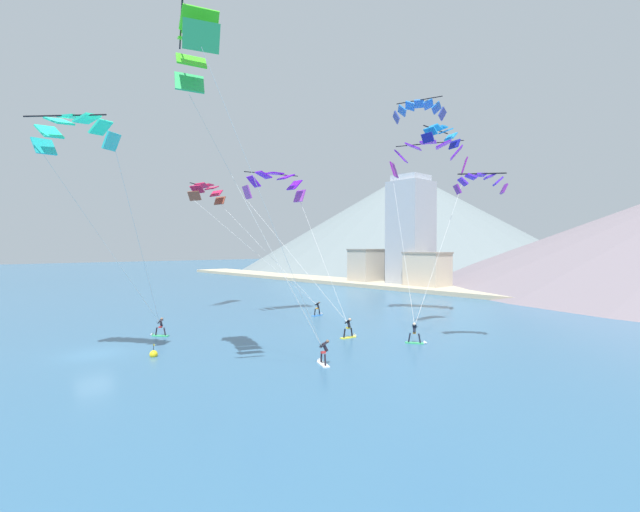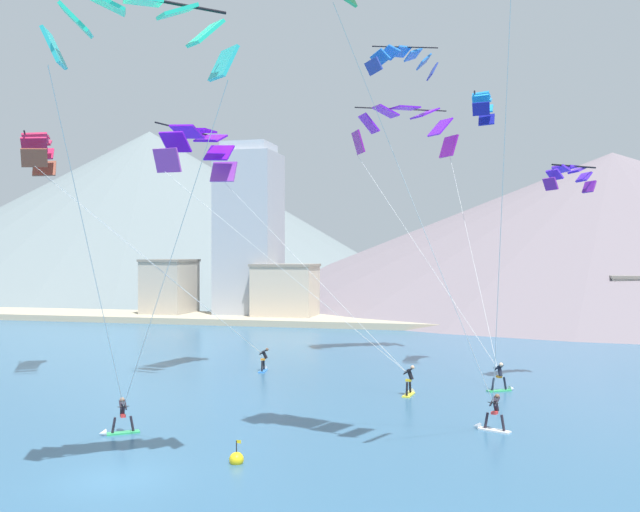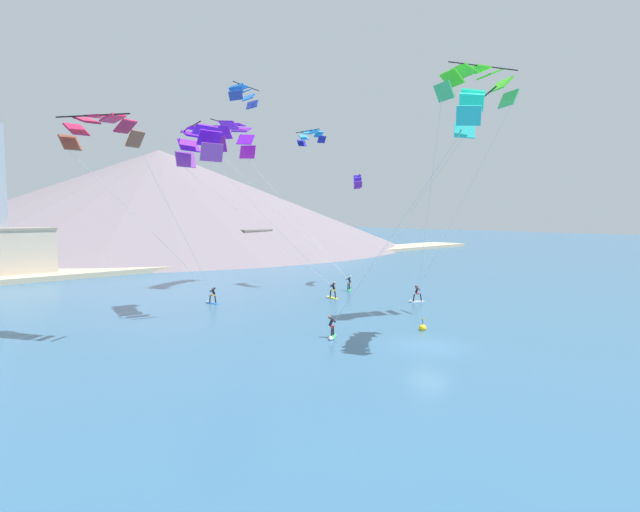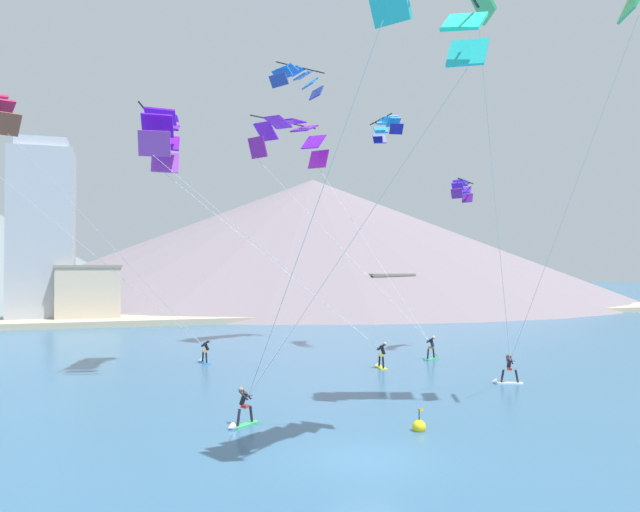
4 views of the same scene
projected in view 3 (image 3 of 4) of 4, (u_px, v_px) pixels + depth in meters
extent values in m
plane|color=#336084|center=(428.00, 346.00, 32.96)|extent=(400.00, 400.00, 0.00)
cube|color=#33B266|center=(349.00, 290.00, 56.58)|extent=(1.45, 1.14, 0.07)
cylinder|color=black|center=(348.00, 287.00, 56.16)|extent=(0.28, 0.24, 0.75)
cylinder|color=black|center=(349.00, 286.00, 56.92)|extent=(0.28, 0.24, 0.75)
cube|color=orange|center=(349.00, 283.00, 56.51)|extent=(0.37, 0.39, 0.12)
cylinder|color=black|center=(349.00, 280.00, 56.46)|extent=(0.40, 0.46, 0.64)
cylinder|color=black|center=(348.00, 279.00, 56.35)|extent=(0.36, 0.50, 0.41)
cylinder|color=black|center=(349.00, 278.00, 56.58)|extent=(0.36, 0.50, 0.41)
cylinder|color=black|center=(347.00, 279.00, 56.52)|extent=(0.46, 0.30, 0.03)
sphere|color=beige|center=(351.00, 277.00, 56.39)|extent=(0.23, 0.23, 0.23)
cone|color=white|center=(350.00, 288.00, 57.41)|extent=(0.45, 0.46, 0.36)
cube|color=white|center=(417.00, 301.00, 49.37)|extent=(1.49, 0.99, 0.07)
cylinder|color=#231E28|center=(421.00, 297.00, 49.47)|extent=(0.27, 0.21, 0.73)
cylinder|color=#231E28|center=(414.00, 298.00, 49.21)|extent=(0.27, 0.21, 0.73)
cube|color=red|center=(417.00, 294.00, 49.30)|extent=(0.34, 0.37, 0.12)
cylinder|color=#231E28|center=(417.00, 290.00, 49.39)|extent=(0.38, 0.50, 0.62)
cylinder|color=#231E28|center=(418.00, 288.00, 49.32)|extent=(0.29, 0.51, 0.40)
cylinder|color=#231E28|center=(416.00, 289.00, 49.24)|extent=(0.29, 0.51, 0.40)
cylinder|color=black|center=(418.00, 289.00, 49.11)|extent=(0.49, 0.24, 0.03)
sphere|color=brown|center=(416.00, 286.00, 49.53)|extent=(0.22, 0.22, 0.22)
cone|color=white|center=(410.00, 301.00, 49.09)|extent=(0.42, 0.45, 0.36)
cube|color=yellow|center=(333.00, 298.00, 51.39)|extent=(0.60, 1.48, 0.07)
cylinder|color=black|center=(335.00, 295.00, 51.03)|extent=(0.15, 0.26, 0.75)
cylinder|color=black|center=(330.00, 294.00, 51.67)|extent=(0.15, 0.26, 0.75)
cube|color=yellow|center=(333.00, 290.00, 51.32)|extent=(0.34, 0.27, 0.12)
cylinder|color=black|center=(333.00, 287.00, 51.34)|extent=(0.44, 0.27, 0.64)
cylinder|color=black|center=(333.00, 285.00, 51.17)|extent=(0.55, 0.14, 0.42)
cylinder|color=black|center=(332.00, 285.00, 51.36)|extent=(0.55, 0.14, 0.42)
cylinder|color=black|center=(331.00, 286.00, 51.16)|extent=(0.09, 0.52, 0.03)
sphere|color=tan|center=(335.00, 283.00, 51.39)|extent=(0.23, 0.23, 0.23)
cone|color=white|center=(328.00, 296.00, 52.08)|extent=(0.39, 0.34, 0.36)
cube|color=#33B266|center=(332.00, 337.00, 35.26)|extent=(1.41, 1.23, 0.07)
cylinder|color=#231E28|center=(333.00, 330.00, 35.62)|extent=(0.25, 0.23, 0.69)
cylinder|color=#231E28|center=(332.00, 333.00, 34.84)|extent=(0.25, 0.23, 0.69)
cube|color=red|center=(332.00, 326.00, 35.20)|extent=(0.35, 0.36, 0.12)
cylinder|color=#231E28|center=(331.00, 322.00, 35.18)|extent=(0.40, 0.43, 0.59)
cylinder|color=#231E28|center=(333.00, 319.00, 35.26)|extent=(0.36, 0.44, 0.38)
cylinder|color=#231E28|center=(332.00, 320.00, 35.04)|extent=(0.36, 0.44, 0.38)
cylinder|color=black|center=(335.00, 320.00, 35.13)|extent=(0.43, 0.34, 0.03)
sphere|color=#9E7051|center=(329.00, 317.00, 35.18)|extent=(0.21, 0.21, 0.21)
cone|color=white|center=(331.00, 339.00, 34.40)|extent=(0.46, 0.47, 0.36)
cube|color=#337FDB|center=(213.00, 303.00, 48.48)|extent=(0.67, 1.49, 0.07)
cylinder|color=black|center=(215.00, 300.00, 48.21)|extent=(0.15, 0.25, 0.71)
cylinder|color=black|center=(210.00, 299.00, 48.69)|extent=(0.15, 0.25, 0.71)
cube|color=orange|center=(213.00, 295.00, 48.41)|extent=(0.33, 0.27, 0.12)
cylinder|color=black|center=(213.00, 292.00, 48.48)|extent=(0.47, 0.28, 0.60)
cylinder|color=black|center=(213.00, 290.00, 48.31)|extent=(0.52, 0.16, 0.39)
cylinder|color=black|center=(212.00, 290.00, 48.45)|extent=(0.52, 0.16, 0.39)
cylinder|color=black|center=(211.00, 291.00, 48.24)|extent=(0.12, 0.52, 0.03)
sphere|color=brown|center=(215.00, 288.00, 48.58)|extent=(0.22, 0.22, 0.22)
cone|color=white|center=(207.00, 301.00, 49.01)|extent=(0.40, 0.35, 0.36)
cube|color=#831797|center=(218.00, 144.00, 55.75)|extent=(1.39, 2.09, 1.73)
cube|color=#7818DE|center=(223.00, 132.00, 56.36)|extent=(1.95, 2.38, 1.49)
cube|color=#7818DE|center=(229.00, 125.00, 57.52)|extent=(2.33, 2.55, 0.97)
cube|color=#7818DE|center=(235.00, 125.00, 59.02)|extent=(2.49, 2.58, 0.29)
cube|color=#7818DE|center=(241.00, 130.00, 60.60)|extent=(2.45, 2.49, 0.97)
cube|color=#7818DE|center=(246.00, 139.00, 61.98)|extent=(2.16, 2.27, 1.49)
cube|color=#831797|center=(248.00, 152.00, 62.91)|extent=(1.66, 1.95, 1.73)
cylinder|color=black|center=(229.00, 124.00, 59.28)|extent=(6.80, 3.24, 0.10)
cylinder|color=silver|center=(283.00, 216.00, 56.10)|extent=(10.42, 10.25, 14.31)
cylinder|color=silver|center=(295.00, 215.00, 59.84)|extent=(3.62, 14.15, 14.31)
cube|color=#34B866|center=(508.00, 99.00, 41.74)|extent=(1.35, 1.93, 1.36)
cube|color=#44DB21|center=(501.00, 85.00, 41.37)|extent=(1.71, 2.07, 1.11)
cube|color=#44DB21|center=(490.00, 74.00, 40.90)|extent=(1.92, 2.16, 0.70)
cube|color=#44DB21|center=(477.00, 69.00, 40.36)|extent=(1.95, 2.19, 0.20)
cube|color=#44DB21|center=(464.00, 71.00, 39.86)|extent=(1.87, 2.17, 0.70)
cube|color=#44DB21|center=(452.00, 78.00, 39.44)|extent=(1.61, 2.10, 1.11)
cube|color=#34B866|center=(444.00, 91.00, 39.18)|extent=(1.22, 1.97, 1.36)
cylinder|color=black|center=(484.00, 66.00, 39.61)|extent=(6.21, 2.64, 0.10)
cylinder|color=silver|center=(461.00, 205.00, 45.49)|extent=(0.66, 8.63, 16.38)
cylinder|color=silver|center=(429.00, 205.00, 44.12)|extent=(6.01, 6.24, 16.38)
cube|color=purple|center=(212.00, 152.00, 39.81)|extent=(1.85, 1.01, 1.46)
cube|color=#6A0ED8|center=(209.00, 138.00, 40.36)|extent=(1.94, 1.46, 1.24)
cube|color=#6A0ED8|center=(205.00, 130.00, 41.28)|extent=(2.00, 1.72, 0.82)
cube|color=#6A0ED8|center=(199.00, 129.00, 42.41)|extent=(2.02, 1.74, 0.25)
cube|color=#6A0ED8|center=(194.00, 134.00, 43.57)|extent=(2.00, 1.62, 0.82)
cube|color=#6A0ED8|center=(189.00, 145.00, 44.57)|extent=(1.95, 1.27, 1.24)
cube|color=purple|center=(185.00, 160.00, 45.23)|extent=(1.88, 0.77, 1.46)
cylinder|color=black|center=(190.00, 127.00, 41.97)|extent=(1.65, 6.32, 0.10)
cylinder|color=silver|center=(279.00, 231.00, 45.44)|extent=(14.33, 1.06, 11.60)
cylinder|color=silver|center=(262.00, 230.00, 48.28)|extent=(13.20, 5.73, 11.60)
cube|color=#29C2C0|center=(465.00, 130.00, 34.56)|extent=(1.46, 1.38, 1.22)
cube|color=#25EEB8|center=(468.00, 115.00, 33.81)|extent=(1.69, 1.60, 1.09)
cube|color=#25EEB8|center=(471.00, 103.00, 32.81)|extent=(1.78, 1.75, 0.79)
cube|color=#25EEB8|center=(472.00, 96.00, 31.72)|extent=(1.76, 1.83, 0.39)
cube|color=#25EEB8|center=(473.00, 96.00, 30.68)|extent=(1.64, 1.83, 0.79)
cube|color=#25EEB8|center=(471.00, 102.00, 29.84)|extent=(1.40, 1.76, 1.09)
cube|color=#29C2C0|center=(469.00, 116.00, 29.32)|extent=(1.08, 1.61, 1.22)
cylinder|color=black|center=(483.00, 98.00, 31.58)|extent=(4.00, 3.91, 0.10)
cylinder|color=silver|center=(399.00, 230.00, 34.97)|extent=(7.11, 5.53, 12.75)
cylinder|color=silver|center=(395.00, 231.00, 32.17)|extent=(2.28, 8.71, 12.75)
cube|color=brown|center=(135.00, 139.00, 33.00)|extent=(1.54, 1.37, 1.13)
cube|color=#C91C48|center=(126.00, 126.00, 33.06)|extent=(1.69, 1.60, 0.94)
cube|color=#C91C48|center=(113.00, 118.00, 33.25)|extent=(1.80, 1.72, 0.64)
cube|color=#C91C48|center=(99.00, 116.00, 33.55)|extent=(1.84, 1.71, 0.25)
cube|color=#C91C48|center=(87.00, 120.00, 33.91)|extent=(1.82, 1.64, 0.64)
cube|color=#C91C48|center=(77.00, 129.00, 34.30)|extent=(1.76, 1.46, 0.94)
cube|color=brown|center=(70.00, 143.00, 34.66)|extent=(1.63, 1.18, 1.13)
cylinder|color=black|center=(92.00, 115.00, 32.93)|extent=(3.23, 4.64, 0.10)
cylinder|color=silver|center=(182.00, 232.00, 40.64)|extent=(10.82, 9.47, 11.90)
cylinder|color=silver|center=(151.00, 232.00, 41.53)|extent=(13.67, 4.36, 11.90)
cube|color=#2A3D9C|center=(252.00, 105.00, 59.83)|extent=(1.03, 1.70, 1.12)
cube|color=blue|center=(249.00, 97.00, 59.22)|extent=(1.31, 1.79, 1.03)
cube|color=blue|center=(245.00, 92.00, 58.40)|extent=(1.53, 1.82, 0.81)
cube|color=blue|center=(241.00, 88.00, 57.47)|extent=(1.66, 1.80, 0.48)
cube|color=blue|center=(238.00, 88.00, 56.55)|extent=(1.72, 1.72, 0.81)
cube|color=blue|center=(236.00, 90.00, 55.75)|extent=(1.69, 1.58, 1.03)
cube|color=#2A3D9C|center=(236.00, 96.00, 55.18)|extent=(1.54, 1.40, 1.12)
cylinder|color=black|center=(247.00, 86.00, 57.29)|extent=(4.72, 1.68, 0.10)
cube|color=#191A95|center=(322.00, 139.00, 56.76)|extent=(1.09, 0.49, 0.84)
cube|color=#2094E1|center=(319.00, 134.00, 57.04)|extent=(1.11, 0.70, 0.72)
cube|color=#2094E1|center=(315.00, 131.00, 57.51)|extent=(1.12, 0.85, 0.50)
cube|color=#2094E1|center=(311.00, 131.00, 58.09)|extent=(1.13, 0.90, 0.22)
cube|color=#2094E1|center=(307.00, 133.00, 58.72)|extent=(1.12, 0.92, 0.50)
cube|color=#2094E1|center=(304.00, 137.00, 59.30)|extent=(1.11, 0.84, 0.72)
cube|color=#191A95|center=(302.00, 143.00, 59.77)|extent=(1.09, 0.65, 0.84)
cylinder|color=black|center=(307.00, 131.00, 57.80)|extent=(0.19, 3.94, 0.10)
cube|color=#71219A|center=(357.00, 186.00, 61.95)|extent=(0.85, 0.93, 0.76)
cube|color=#5223D4|center=(357.00, 181.00, 61.47)|extent=(1.01, 1.06, 0.65)
cube|color=#5223D4|center=(357.00, 178.00, 60.83)|extent=(1.10, 1.12, 0.45)
cube|color=#5223D4|center=(357.00, 176.00, 60.12)|extent=(1.12, 1.12, 0.19)
cube|color=#5223D4|center=(357.00, 177.00, 59.42)|extent=(1.12, 1.10, 0.45)
cube|color=#5223D4|center=(358.00, 180.00, 58.85)|extent=(1.06, 1.00, 0.65)
cube|color=#71219A|center=(358.00, 184.00, 58.48)|extent=(0.93, 0.85, 0.76)
cylinder|color=black|center=(360.00, 176.00, 60.10)|extent=(2.76, 2.38, 0.10)
sphere|color=yellow|center=(423.00, 328.00, 37.45)|extent=(0.56, 0.56, 0.56)
cylinder|color=black|center=(423.00, 322.00, 37.40)|extent=(0.04, 0.04, 0.44)
cube|color=yellow|center=(423.00, 319.00, 37.45)|extent=(0.18, 0.01, 0.12)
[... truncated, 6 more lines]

